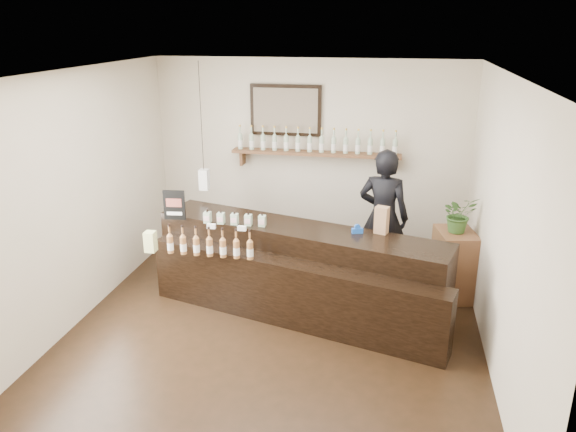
# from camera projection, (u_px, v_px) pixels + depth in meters

# --- Properties ---
(ground) EXTENTS (5.00, 5.00, 0.00)m
(ground) POSITION_uv_depth(u_px,v_px,m) (274.00, 331.00, 6.25)
(ground) COLOR black
(ground) RESTS_ON ground
(room_shell) EXTENTS (5.00, 5.00, 5.00)m
(room_shell) POSITION_uv_depth(u_px,v_px,m) (272.00, 184.00, 5.69)
(room_shell) COLOR beige
(room_shell) RESTS_ON ground
(back_wall_decor) EXTENTS (2.66, 0.96, 1.69)m
(back_wall_decor) POSITION_uv_depth(u_px,v_px,m) (299.00, 135.00, 7.90)
(back_wall_decor) COLOR brown
(back_wall_decor) RESTS_ON ground
(counter) EXTENTS (3.59, 1.88, 1.16)m
(counter) POSITION_uv_depth(u_px,v_px,m) (296.00, 273.00, 6.60)
(counter) COLOR black
(counter) RESTS_ON ground
(promo_sign) EXTENTS (0.26, 0.05, 0.37)m
(promo_sign) POSITION_uv_depth(u_px,v_px,m) (174.00, 205.00, 6.75)
(promo_sign) COLOR black
(promo_sign) RESTS_ON counter
(paper_bag) EXTENTS (0.17, 0.15, 0.31)m
(paper_bag) POSITION_uv_depth(u_px,v_px,m) (382.00, 220.00, 6.32)
(paper_bag) COLOR #8B6143
(paper_bag) RESTS_ON counter
(tape_dispenser) EXTENTS (0.13, 0.08, 0.11)m
(tape_dispenser) POSITION_uv_depth(u_px,v_px,m) (357.00, 230.00, 6.35)
(tape_dispenser) COLOR blue
(tape_dispenser) RESTS_ON counter
(side_cabinet) EXTENTS (0.54, 0.67, 0.86)m
(side_cabinet) POSITION_uv_depth(u_px,v_px,m) (454.00, 264.00, 6.91)
(side_cabinet) COLOR brown
(side_cabinet) RESTS_ON ground
(potted_plant) EXTENTS (0.52, 0.49, 0.45)m
(potted_plant) POSITION_uv_depth(u_px,v_px,m) (459.00, 214.00, 6.70)
(potted_plant) COLOR #355B24
(potted_plant) RESTS_ON side_cabinet
(shopkeeper) EXTENTS (0.82, 0.62, 2.01)m
(shopkeeper) POSITION_uv_depth(u_px,v_px,m) (384.00, 209.00, 7.16)
(shopkeeper) COLOR black
(shopkeeper) RESTS_ON ground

